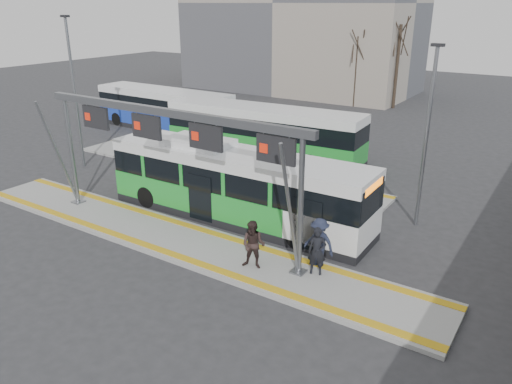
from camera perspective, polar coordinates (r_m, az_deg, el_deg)
ground at (r=20.69m, az=-9.09°, el=-5.54°), size 120.00×120.00×0.00m
platform_main at (r=20.66m, az=-9.10°, el=-5.35°), size 22.00×3.00×0.15m
platform_second at (r=28.71m, az=-4.38°, el=2.49°), size 20.00×3.00×0.15m
tactile_main at (r=20.62m, az=-9.12°, el=-5.14°), size 22.00×2.65×0.02m
tactile_second at (r=29.56m, az=-3.02°, el=3.24°), size 20.00×0.35×0.02m
gantry at (r=19.59m, az=-10.07°, el=6.34°), size 13.00×1.68×5.20m
apartment_block at (r=56.25m, az=5.33°, el=20.94°), size 24.50×12.50×18.40m
hero_bus at (r=21.96m, az=-2.31°, el=0.74°), size 12.41×2.87×3.40m
bg_bus_green at (r=30.99m, az=0.83°, el=6.79°), size 12.73×3.50×3.15m
bg_bus_blue at (r=38.73m, az=-10.45°, el=9.22°), size 11.58×2.71×3.01m
passenger_a at (r=17.56m, az=6.99°, el=-6.73°), size 0.74×0.61×1.75m
passenger_b at (r=17.80m, az=-0.29°, el=-6.06°), size 1.03×0.89×1.80m
passenger_c at (r=18.02m, az=7.23°, el=-5.78°), size 1.27×0.81×1.86m
tree_left at (r=47.24m, az=11.57°, el=15.99°), size 1.40×1.40×7.10m
tree_mid at (r=47.22m, az=16.13°, el=16.69°), size 1.40×1.40×8.26m
tree_far at (r=59.10m, az=-7.19°, el=18.29°), size 1.40×1.40×8.64m
lamp_west at (r=30.34m, az=-20.04°, el=10.88°), size 0.50×0.25×8.47m
lamp_east at (r=21.67m, az=18.93°, el=6.27°), size 0.50×0.25×7.63m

